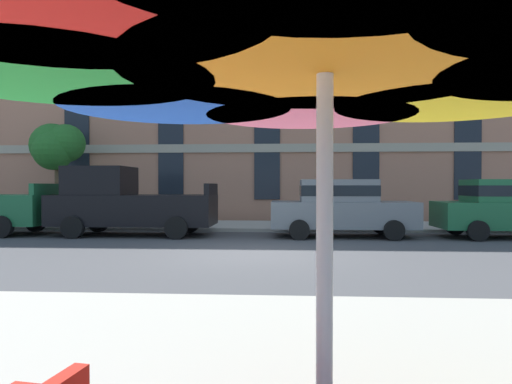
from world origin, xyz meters
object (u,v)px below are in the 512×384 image
Objects in this scene: sedan_gray at (341,206)px; patio_umbrella at (325,14)px; sedan_green at (510,207)px; pickup_black at (127,203)px; street_tree_left at (56,147)px.

patio_umbrella is at bearing -97.14° from sedan_gray.
patio_umbrella reaches higher than sedan_green.
patio_umbrella is (-6.68, -12.70, 1.25)m from sedan_green.
sedan_gray is 1.00× the size of sedan_green.
sedan_gray is 1.40× the size of patio_umbrella.
patio_umbrella is at bearing -117.74° from sedan_green.
pickup_black is 1.25× the size of street_tree_left.
sedan_gray is at bearing -17.51° from street_tree_left.
street_tree_left is 1.31× the size of patio_umbrella.
patio_umbrella is (-1.59, -12.70, 1.25)m from sedan_gray.
street_tree_left reaches higher than patio_umbrella.
pickup_black is 13.77m from patio_umbrella.
pickup_black is at bearing -40.00° from street_tree_left.
patio_umbrella is at bearing -60.13° from street_tree_left.
street_tree_left reaches higher than sedan_green.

